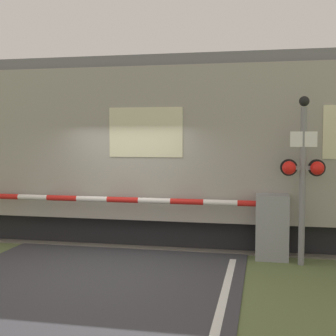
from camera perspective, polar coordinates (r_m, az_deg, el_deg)
ground_plane at (r=8.34m, az=-7.47°, el=-12.12°), size 80.00×80.00×0.00m
track_bed at (r=11.14m, az=-2.36°, el=-7.83°), size 36.00×3.20×0.13m
train at (r=10.83m, az=-0.68°, el=2.40°), size 14.92×3.16×3.92m
crossing_barrier at (r=8.95m, az=8.53°, el=-6.42°), size 6.82×0.44×1.22m
signal_post at (r=8.56m, az=16.12°, el=-0.23°), size 0.78×0.26×2.99m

